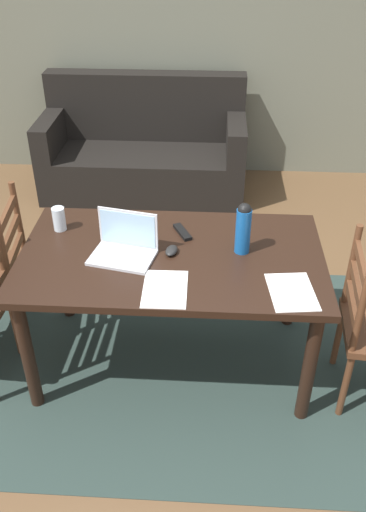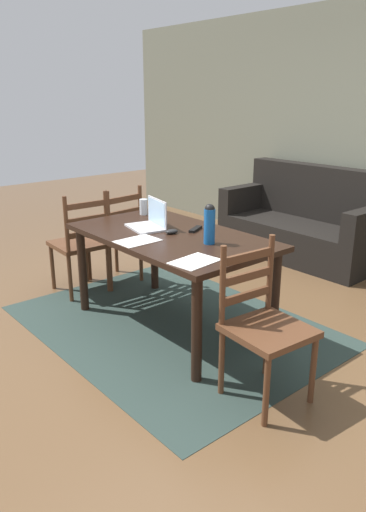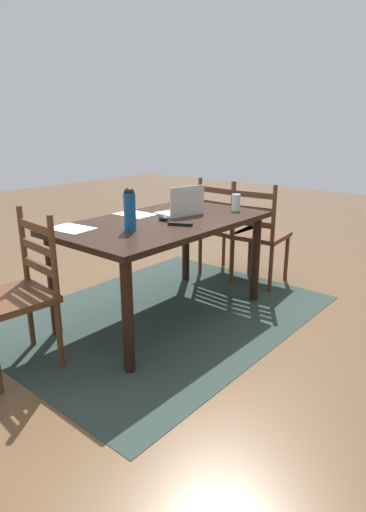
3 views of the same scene
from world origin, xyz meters
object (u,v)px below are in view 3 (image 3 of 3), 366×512
at_px(chair_right_near, 17,295).
at_px(chair_left_far, 259,235).
at_px(dining_table, 163,233).
at_px(drinking_glass, 236,202).
at_px(laptop, 183,207).
at_px(tv_remote, 180,224).
at_px(water_bottle, 130,208).
at_px(chair_left_near, 225,229).
at_px(computer_mouse, 163,218).

bearing_deg(chair_right_near, chair_left_far, 170.43).
relative_size(dining_table, drinking_glass, 11.85).
relative_size(chair_right_near, laptop, 2.64).
relative_size(drinking_glass, tv_remote, 0.79).
height_order(laptop, tv_remote, laptop).
distance_m(water_bottle, tv_remote, 0.38).
height_order(water_bottle, drinking_glass, water_bottle).
bearing_deg(water_bottle, chair_left_near, -170.86).
xyz_separation_m(chair_left_near, water_bottle, (1.45, 0.23, 0.44)).
height_order(chair_left_near, chair_right_near, same).
distance_m(water_bottle, drinking_glass, 1.02).
xyz_separation_m(computer_mouse, tv_remote, (0.04, 0.20, -0.01)).
relative_size(chair_left_near, drinking_glass, 7.08).
distance_m(laptop, water_bottle, 0.62).
height_order(chair_left_far, tv_remote, chair_left_far).
height_order(dining_table, computer_mouse, computer_mouse).
distance_m(water_bottle, computer_mouse, 0.39).
distance_m(chair_left_far, drinking_glass, 0.57).
bearing_deg(chair_left_far, computer_mouse, -9.39).
xyz_separation_m(drinking_glass, computer_mouse, (0.64, -0.20, -0.05)).
xyz_separation_m(chair_left_far, drinking_glass, (0.44, 0.03, 0.36)).
distance_m(chair_left_near, drinking_glass, 0.70).
xyz_separation_m(chair_right_near, tv_remote, (-1.04, 0.39, 0.30)).
bearing_deg(tv_remote, laptop, -168.66).
xyz_separation_m(water_bottle, tv_remote, (-0.32, 0.16, -0.14)).
relative_size(dining_table, chair_right_near, 1.67).
bearing_deg(computer_mouse, laptop, -164.14).
height_order(chair_left_near, chair_left_far, same).
height_order(chair_left_near, tv_remote, chair_left_near).
bearing_deg(chair_left_near, chair_right_near, 0.14).
bearing_deg(computer_mouse, tv_remote, 88.54).
xyz_separation_m(water_bottle, computer_mouse, (-0.37, -0.04, -0.13)).
bearing_deg(laptop, computer_mouse, 4.70).
height_order(dining_table, drinking_glass, drinking_glass).
relative_size(water_bottle, drinking_glass, 2.11).
distance_m(chair_left_near, computer_mouse, 1.14).
bearing_deg(computer_mouse, water_bottle, 17.62).
bearing_deg(drinking_glass, chair_right_near, -12.77).
bearing_deg(chair_left_near, water_bottle, 9.14).
bearing_deg(chair_left_far, laptop, -13.26).
distance_m(chair_left_near, chair_left_far, 0.37).
bearing_deg(tv_remote, chair_left_near, 172.86).
relative_size(laptop, tv_remote, 2.12).
bearing_deg(chair_left_near, laptop, 11.52).
bearing_deg(computer_mouse, drinking_glass, 173.43).
relative_size(chair_left_far, computer_mouse, 9.50).
height_order(dining_table, chair_right_near, chair_right_near).
bearing_deg(tv_remote, computer_mouse, -128.87).
bearing_deg(dining_table, water_bottle, 7.61).
distance_m(chair_left_near, chair_right_near, 2.17).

